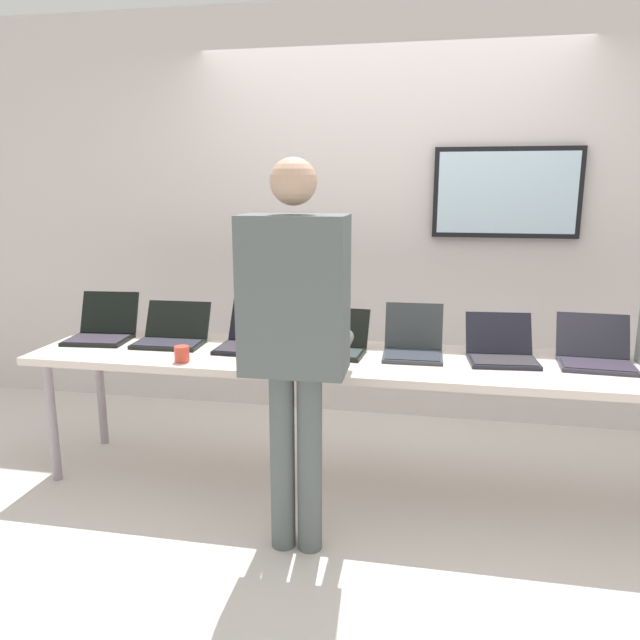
{
  "coord_description": "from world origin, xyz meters",
  "views": [
    {
      "loc": [
        0.35,
        -3.05,
        1.62
      ],
      "look_at": [
        -0.25,
        0.08,
        0.91
      ],
      "focal_mm": 34.07,
      "sensor_mm": 36.0,
      "label": 1
    }
  ],
  "objects_px": {
    "laptop_station_0": "(103,329)",
    "laptop_station_6": "(595,354)",
    "laptop_station_5": "(501,350)",
    "workbench": "(363,365)",
    "laptop_station_2": "(252,337)",
    "person": "(295,323)",
    "laptop_station_4": "(413,344)",
    "laptop_station_1": "(172,334)",
    "coffee_mug": "(182,354)",
    "laptop_station_3": "(332,343)"
  },
  "relations": [
    {
      "from": "laptop_station_0",
      "to": "laptop_station_2",
      "type": "height_order",
      "value": "same"
    },
    {
      "from": "laptop_station_0",
      "to": "laptop_station_3",
      "type": "distance_m",
      "value": 1.37
    },
    {
      "from": "laptop_station_2",
      "to": "laptop_station_4",
      "type": "xyz_separation_m",
      "value": [
        0.89,
        -0.0,
        0.0
      ]
    },
    {
      "from": "laptop_station_1",
      "to": "laptop_station_6",
      "type": "bearing_deg",
      "value": 0.19
    },
    {
      "from": "workbench",
      "to": "laptop_station_1",
      "type": "distance_m",
      "value": 1.12
    },
    {
      "from": "coffee_mug",
      "to": "person",
      "type": "bearing_deg",
      "value": -28.51
    },
    {
      "from": "laptop_station_1",
      "to": "person",
      "type": "distance_m",
      "value": 1.17
    },
    {
      "from": "laptop_station_4",
      "to": "coffee_mug",
      "type": "distance_m",
      "value": 1.21
    },
    {
      "from": "laptop_station_5",
      "to": "laptop_station_3",
      "type": "bearing_deg",
      "value": -179.41
    },
    {
      "from": "laptop_station_0",
      "to": "laptop_station_3",
      "type": "relative_size",
      "value": 0.98
    },
    {
      "from": "laptop_station_4",
      "to": "laptop_station_6",
      "type": "height_order",
      "value": "laptop_station_4"
    },
    {
      "from": "laptop_station_1",
      "to": "laptop_station_2",
      "type": "xyz_separation_m",
      "value": [
        0.47,
        0.01,
        0.01
      ]
    },
    {
      "from": "person",
      "to": "coffee_mug",
      "type": "distance_m",
      "value": 0.83
    },
    {
      "from": "laptop_station_2",
      "to": "person",
      "type": "relative_size",
      "value": 0.23
    },
    {
      "from": "laptop_station_5",
      "to": "coffee_mug",
      "type": "xyz_separation_m",
      "value": [
        -1.61,
        -0.33,
        -0.01
      ]
    },
    {
      "from": "laptop_station_2",
      "to": "laptop_station_4",
      "type": "relative_size",
      "value": 1.26
    },
    {
      "from": "laptop_station_1",
      "to": "laptop_station_2",
      "type": "height_order",
      "value": "laptop_station_2"
    },
    {
      "from": "laptop_station_6",
      "to": "laptop_station_1",
      "type": "bearing_deg",
      "value": -179.81
    },
    {
      "from": "laptop_station_3",
      "to": "coffee_mug",
      "type": "relative_size",
      "value": 4.77
    },
    {
      "from": "laptop_station_2",
      "to": "laptop_station_5",
      "type": "relative_size",
      "value": 1.1
    },
    {
      "from": "workbench",
      "to": "person",
      "type": "bearing_deg",
      "value": -109.4
    },
    {
      "from": "laptop_station_6",
      "to": "laptop_station_3",
      "type": "bearing_deg",
      "value": -179.12
    },
    {
      "from": "laptop_station_4",
      "to": "laptop_station_1",
      "type": "bearing_deg",
      "value": -179.81
    },
    {
      "from": "laptop_station_0",
      "to": "laptop_station_6",
      "type": "bearing_deg",
      "value": -0.2
    },
    {
      "from": "workbench",
      "to": "laptop_station_3",
      "type": "height_order",
      "value": "laptop_station_3"
    },
    {
      "from": "workbench",
      "to": "laptop_station_4",
      "type": "distance_m",
      "value": 0.29
    },
    {
      "from": "laptop_station_4",
      "to": "laptop_station_5",
      "type": "height_order",
      "value": "laptop_station_4"
    },
    {
      "from": "laptop_station_6",
      "to": "person",
      "type": "xyz_separation_m",
      "value": [
        -1.38,
        -0.72,
        0.26
      ]
    },
    {
      "from": "laptop_station_0",
      "to": "laptop_station_1",
      "type": "xyz_separation_m",
      "value": [
        0.44,
        -0.02,
        -0.01
      ]
    },
    {
      "from": "laptop_station_6",
      "to": "laptop_station_5",
      "type": "bearing_deg",
      "value": -178.56
    },
    {
      "from": "laptop_station_2",
      "to": "laptop_station_1",
      "type": "bearing_deg",
      "value": -179.23
    },
    {
      "from": "laptop_station_0",
      "to": "coffee_mug",
      "type": "distance_m",
      "value": 0.74
    },
    {
      "from": "laptop_station_0",
      "to": "laptop_station_5",
      "type": "relative_size",
      "value": 1.04
    },
    {
      "from": "laptop_station_1",
      "to": "laptop_station_4",
      "type": "height_order",
      "value": "laptop_station_4"
    },
    {
      "from": "laptop_station_1",
      "to": "laptop_station_5",
      "type": "xyz_separation_m",
      "value": [
        1.81,
        -0.0,
        0.0
      ]
    },
    {
      "from": "laptop_station_1",
      "to": "laptop_station_5",
      "type": "bearing_deg",
      "value": -0.12
    },
    {
      "from": "person",
      "to": "laptop_station_1",
      "type": "bearing_deg",
      "value": 141.44
    },
    {
      "from": "laptop_station_6",
      "to": "coffee_mug",
      "type": "distance_m",
      "value": 2.09
    },
    {
      "from": "laptop_station_3",
      "to": "laptop_station_5",
      "type": "relative_size",
      "value": 1.06
    },
    {
      "from": "laptop_station_4",
      "to": "laptop_station_5",
      "type": "relative_size",
      "value": 0.87
    },
    {
      "from": "workbench",
      "to": "laptop_station_2",
      "type": "relative_size",
      "value": 8.82
    },
    {
      "from": "person",
      "to": "laptop_station_3",
      "type": "bearing_deg",
      "value": 86.8
    },
    {
      "from": "laptop_station_4",
      "to": "person",
      "type": "xyz_separation_m",
      "value": [
        -0.47,
        -0.71,
        0.26
      ]
    },
    {
      "from": "workbench",
      "to": "laptop_station_0",
      "type": "xyz_separation_m",
      "value": [
        -1.55,
        0.1,
        0.1
      ]
    },
    {
      "from": "laptop_station_0",
      "to": "laptop_station_5",
      "type": "xyz_separation_m",
      "value": [
        2.25,
        -0.02,
        -0.01
      ]
    },
    {
      "from": "laptop_station_5",
      "to": "laptop_station_0",
      "type": "bearing_deg",
      "value": 179.47
    },
    {
      "from": "laptop_station_2",
      "to": "laptop_station_4",
      "type": "distance_m",
      "value": 0.89
    },
    {
      "from": "workbench",
      "to": "laptop_station_5",
      "type": "distance_m",
      "value": 0.72
    },
    {
      "from": "laptop_station_0",
      "to": "laptop_station_6",
      "type": "xyz_separation_m",
      "value": [
        2.71,
        -0.01,
        -0.0
      ]
    },
    {
      "from": "laptop_station_1",
      "to": "laptop_station_2",
      "type": "bearing_deg",
      "value": 0.77
    }
  ]
}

